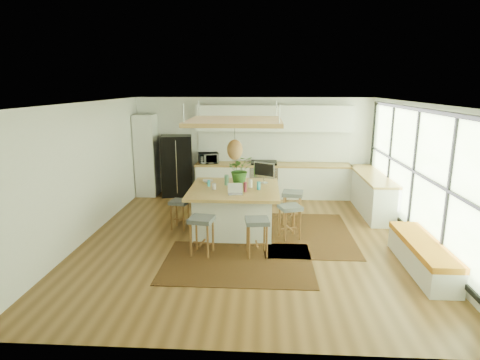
# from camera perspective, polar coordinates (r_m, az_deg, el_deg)

# --- Properties ---
(floor) EXTENTS (7.00, 7.00, 0.00)m
(floor) POSITION_cam_1_polar(r_m,az_deg,el_deg) (8.13, 1.22, -8.41)
(floor) COLOR brown
(floor) RESTS_ON ground
(ceiling) EXTENTS (7.00, 7.00, 0.00)m
(ceiling) POSITION_cam_1_polar(r_m,az_deg,el_deg) (7.55, 1.32, 10.98)
(ceiling) COLOR white
(ceiling) RESTS_ON ground
(wall_back) EXTENTS (6.50, 0.00, 6.50)m
(wall_back) POSITION_cam_1_polar(r_m,az_deg,el_deg) (11.17, 1.92, 4.80)
(wall_back) COLOR white
(wall_back) RESTS_ON ground
(wall_front) EXTENTS (6.50, 0.00, 6.50)m
(wall_front) POSITION_cam_1_polar(r_m,az_deg,el_deg) (4.38, -0.42, -9.00)
(wall_front) COLOR white
(wall_front) RESTS_ON ground
(wall_left) EXTENTS (0.00, 7.00, 7.00)m
(wall_left) POSITION_cam_1_polar(r_m,az_deg,el_deg) (8.48, -21.24, 1.14)
(wall_left) COLOR white
(wall_left) RESTS_ON ground
(wall_right) EXTENTS (0.00, 7.00, 7.00)m
(wall_right) POSITION_cam_1_polar(r_m,az_deg,el_deg) (8.28, 24.37, 0.56)
(wall_right) COLOR white
(wall_right) RESTS_ON ground
(window_wall) EXTENTS (0.10, 6.20, 2.60)m
(window_wall) POSITION_cam_1_polar(r_m,az_deg,el_deg) (8.26, 24.21, 0.90)
(window_wall) COLOR black
(window_wall) RESTS_ON wall_right
(pantry) EXTENTS (0.55, 0.60, 2.25)m
(pantry) POSITION_cam_1_polar(r_m,az_deg,el_deg) (11.35, -13.22, 3.44)
(pantry) COLOR silver
(pantry) RESTS_ON floor
(back_counter_base) EXTENTS (4.20, 0.60, 0.88)m
(back_counter_base) POSITION_cam_1_polar(r_m,az_deg,el_deg) (11.03, 4.70, -0.17)
(back_counter_base) COLOR silver
(back_counter_base) RESTS_ON floor
(back_counter_top) EXTENTS (4.24, 0.64, 0.05)m
(back_counter_top) POSITION_cam_1_polar(r_m,az_deg,el_deg) (10.93, 4.75, 2.18)
(back_counter_top) COLOR #A27A39
(back_counter_top) RESTS_ON back_counter_base
(backsplash) EXTENTS (4.20, 0.02, 0.80)m
(backsplash) POSITION_cam_1_polar(r_m,az_deg,el_deg) (11.15, 4.76, 4.75)
(backsplash) COLOR white
(backsplash) RESTS_ON wall_back
(upper_cabinets) EXTENTS (4.20, 0.34, 0.70)m
(upper_cabinets) POSITION_cam_1_polar(r_m,az_deg,el_deg) (10.90, 4.86, 8.78)
(upper_cabinets) COLOR silver
(upper_cabinets) RESTS_ON wall_back
(range) EXTENTS (0.76, 0.62, 1.00)m
(range) POSITION_cam_1_polar(r_m,az_deg,el_deg) (11.01, 3.41, 0.16)
(range) COLOR #A5A5AA
(range) RESTS_ON floor
(right_counter_base) EXTENTS (0.60, 2.50, 0.88)m
(right_counter_base) POSITION_cam_1_polar(r_m,az_deg,el_deg) (10.23, 18.30, -1.89)
(right_counter_base) COLOR silver
(right_counter_base) RESTS_ON floor
(right_counter_top) EXTENTS (0.64, 2.54, 0.05)m
(right_counter_top) POSITION_cam_1_polar(r_m,az_deg,el_deg) (10.13, 18.49, 0.63)
(right_counter_top) COLOR #A27A39
(right_counter_top) RESTS_ON right_counter_base
(window_bench) EXTENTS (0.52, 2.00, 0.50)m
(window_bench) POSITION_cam_1_polar(r_m,az_deg,el_deg) (7.42, 24.62, -9.80)
(window_bench) COLOR silver
(window_bench) RESTS_ON floor
(ceiling_panel) EXTENTS (1.86, 1.86, 0.80)m
(ceiling_panel) POSITION_cam_1_polar(r_m,az_deg,el_deg) (8.02, -0.76, 6.46)
(ceiling_panel) COLOR #A27A39
(ceiling_panel) RESTS_ON ceiling
(rug_near) EXTENTS (2.60, 1.80, 0.01)m
(rug_near) POSITION_cam_1_polar(r_m,az_deg,el_deg) (7.09, -0.34, -11.75)
(rug_near) COLOR black
(rug_near) RESTS_ON floor
(rug_right) EXTENTS (1.80, 2.60, 0.01)m
(rug_right) POSITION_cam_1_polar(r_m,az_deg,el_deg) (8.50, 9.60, -7.56)
(rug_right) COLOR black
(rug_right) RESTS_ON floor
(fridge) EXTENTS (0.94, 0.79, 1.68)m
(fridge) POSITION_cam_1_polar(r_m,az_deg,el_deg) (11.19, -9.03, 2.46)
(fridge) COLOR black
(fridge) RESTS_ON floor
(island) EXTENTS (1.85, 1.85, 0.93)m
(island) POSITION_cam_1_polar(r_m,az_deg,el_deg) (8.45, -0.81, -4.19)
(island) COLOR #A27A39
(island) RESTS_ON floor
(stool_near_left) EXTENTS (0.48, 0.48, 0.71)m
(stool_near_left) POSITION_cam_1_polar(r_m,az_deg,el_deg) (7.34, -5.47, -7.96)
(stool_near_left) COLOR #4A4F52
(stool_near_left) RESTS_ON floor
(stool_near_right) EXTENTS (0.46, 0.46, 0.70)m
(stool_near_right) POSITION_cam_1_polar(r_m,az_deg,el_deg) (7.26, 2.44, -8.14)
(stool_near_right) COLOR #4A4F52
(stool_near_right) RESTS_ON floor
(stool_right_front) EXTENTS (0.52, 0.52, 0.69)m
(stool_right_front) POSITION_cam_1_polar(r_m,az_deg,el_deg) (8.09, 7.12, -5.93)
(stool_right_front) COLOR #4A4F52
(stool_right_front) RESTS_ON floor
(stool_right_back) EXTENTS (0.50, 0.50, 0.74)m
(stool_right_back) POSITION_cam_1_polar(r_m,az_deg,el_deg) (8.94, 7.47, -4.05)
(stool_right_back) COLOR #4A4F52
(stool_right_back) RESTS_ON floor
(stool_left_side) EXTENTS (0.44, 0.44, 0.63)m
(stool_left_side) POSITION_cam_1_polar(r_m,az_deg,el_deg) (8.68, -8.59, -4.64)
(stool_left_side) COLOR #4A4F52
(stool_left_side) RESTS_ON floor
(laptop) EXTENTS (0.34, 0.35, 0.22)m
(laptop) POSITION_cam_1_polar(r_m,az_deg,el_deg) (7.80, -0.63, -1.22)
(laptop) COLOR #A5A5AA
(laptop) RESTS_ON island
(monitor) EXTENTS (0.53, 0.38, 0.46)m
(monitor) POSITION_cam_1_polar(r_m,az_deg,el_deg) (8.68, 3.46, 1.22)
(monitor) COLOR #A5A5AA
(monitor) RESTS_ON island
(microwave) EXTENTS (0.58, 0.43, 0.35)m
(microwave) POSITION_cam_1_polar(r_m,az_deg,el_deg) (10.99, -4.53, 3.32)
(microwave) COLOR #A5A5AA
(microwave) RESTS_ON back_counter_top
(island_plant) EXTENTS (0.69, 0.73, 0.47)m
(island_plant) POSITION_cam_1_polar(r_m,az_deg,el_deg) (8.69, 0.02, 1.09)
(island_plant) COLOR #1E4C19
(island_plant) RESTS_ON island
(island_bowl) EXTENTS (0.28, 0.28, 0.06)m
(island_bowl) POSITION_cam_1_polar(r_m,az_deg,el_deg) (8.81, -4.62, -0.18)
(island_bowl) COLOR white
(island_bowl) RESTS_ON island
(island_bottle_0) EXTENTS (0.07, 0.07, 0.19)m
(island_bottle_0) POSITION_cam_1_polar(r_m,az_deg,el_deg) (8.45, -4.50, -0.29)
(island_bottle_0) COLOR #30A5C0
(island_bottle_0) RESTS_ON island
(island_bottle_1) EXTENTS (0.07, 0.07, 0.19)m
(island_bottle_1) POSITION_cam_1_polar(r_m,az_deg,el_deg) (8.19, -3.69, -0.71)
(island_bottle_1) COLOR silver
(island_bottle_1) RESTS_ON island
(island_bottle_2) EXTENTS (0.07, 0.07, 0.19)m
(island_bottle_2) POSITION_cam_1_polar(r_m,az_deg,el_deg) (7.99, 0.81, -1.04)
(island_bottle_2) COLOR #8E2F40
(island_bottle_2) RESTS_ON island
(island_bottle_3) EXTENTS (0.07, 0.07, 0.19)m
(island_bottle_3) POSITION_cam_1_polar(r_m,az_deg,el_deg) (8.33, 1.60, -0.45)
(island_bottle_3) COLOR white
(island_bottle_3) RESTS_ON island
(island_bottle_4) EXTENTS (0.07, 0.07, 0.19)m
(island_bottle_4) POSITION_cam_1_polar(r_m,az_deg,el_deg) (8.56, -2.04, -0.08)
(island_bottle_4) COLOR #508564
(island_bottle_4) RESTS_ON island
(island_bottle_5) EXTENTS (0.07, 0.07, 0.19)m
(island_bottle_5) POSITION_cam_1_polar(r_m,az_deg,el_deg) (8.18, 2.62, -0.72)
(island_bottle_5) COLOR #30A5C0
(island_bottle_5) RESTS_ON island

